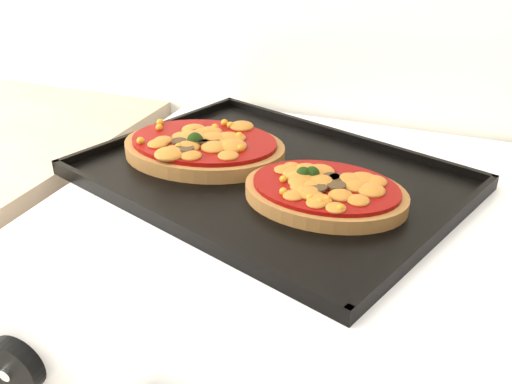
% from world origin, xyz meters
% --- Properties ---
extents(knob_left, '(0.06, 0.02, 0.06)m').
position_xyz_m(knob_left, '(-0.13, 1.37, 0.85)').
color(knob_left, black).
rests_on(knob_left, control_panel).
extents(baking_tray, '(0.58, 0.50, 0.02)m').
position_xyz_m(baking_tray, '(0.01, 1.73, 0.92)').
color(baking_tray, black).
rests_on(baking_tray, stove).
extents(pizza_left, '(0.25, 0.19, 0.03)m').
position_xyz_m(pizza_left, '(-0.11, 1.75, 0.94)').
color(pizza_left, brown).
rests_on(pizza_left, baking_tray).
extents(pizza_right, '(0.21, 0.16, 0.03)m').
position_xyz_m(pizza_right, '(0.09, 1.69, 0.94)').
color(pizza_right, brown).
rests_on(pizza_right, baking_tray).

